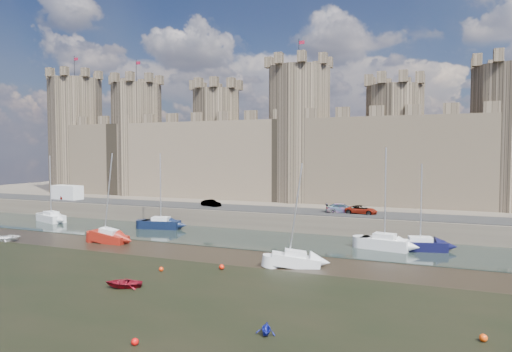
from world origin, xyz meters
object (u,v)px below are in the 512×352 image
object	(u,v)px
car_1	(211,203)
car_3	(361,210)
car_2	(342,208)
sailboat_5	(295,259)
sailboat_0	(51,217)
sailboat_1	(161,223)
car_0	(70,197)
sailboat_3	(420,244)
sailboat_4	(109,236)
van	(67,193)
sailboat_2	(385,242)

from	to	relation	value
car_1	car_3	size ratio (longest dim) A/B	0.78
car_2	sailboat_5	distance (m)	21.60
sailboat_0	sailboat_1	size ratio (longest dim) A/B	0.96
car_0	sailboat_3	size ratio (longest dim) A/B	0.33
car_0	sailboat_4	world-z (taller)	sailboat_4
car_3	sailboat_0	xyz separation A→B (m)	(-46.32, -9.19, -2.29)
car_1	sailboat_3	bearing A→B (deg)	-90.32
car_3	sailboat_4	size ratio (longest dim) A/B	0.40
car_0	car_1	xyz separation A→B (m)	(27.78, 0.60, 0.02)
car_3	van	distance (m)	51.57
car_1	van	xyz separation A→B (m)	(-28.65, -0.36, 0.72)
sailboat_0	van	bearing A→B (deg)	139.86
van	sailboat_2	xyz separation A→B (m)	(55.85, -9.75, -2.89)
car_0	car_3	bearing A→B (deg)	-108.97
sailboat_0	sailboat_1	distance (m)	19.57
car_3	sailboat_3	bearing A→B (deg)	-135.04
sailboat_5	van	bearing A→B (deg)	136.91
car_0	car_3	world-z (taller)	car_3
sailboat_4	sailboat_5	distance (m)	24.41
car_1	sailboat_0	distance (m)	25.16
van	sailboat_2	bearing A→B (deg)	-3.51
sailboat_2	sailboat_3	bearing A→B (deg)	24.89
sailboat_5	sailboat_4	bearing A→B (deg)	153.95
car_1	sailboat_2	bearing A→B (deg)	-94.30
car_0	sailboat_4	bearing A→B (deg)	-146.99
car_3	sailboat_2	world-z (taller)	sailboat_2
car_2	van	size ratio (longest dim) A/B	0.79
sailboat_4	sailboat_1	bearing A→B (deg)	88.43
car_0	sailboat_0	size ratio (longest dim) A/B	0.30
sailboat_1	sailboat_3	xyz separation A→B (m)	(34.79, -1.21, -0.08)
car_0	sailboat_1	world-z (taller)	sailboat_1
car_0	sailboat_3	bearing A→B (deg)	-118.14
car_0	sailboat_3	distance (m)	59.37
car_1	car_3	bearing A→B (deg)	-73.36
sailboat_1	car_1	bearing A→B (deg)	52.60
car_0	sailboat_4	distance (m)	29.82
car_0	sailboat_2	size ratio (longest dim) A/B	0.28
car_3	sailboat_4	bearing A→B (deg)	129.11
sailboat_0	car_0	bearing A→B (deg)	136.10
sailboat_0	sailboat_4	bearing A→B (deg)	-7.80
sailboat_1	sailboat_0	bearing A→B (deg)	171.84
car_1	car_0	bearing A→B (deg)	107.31
sailboat_4	sailboat_2	bearing A→B (deg)	14.58
car_1	car_2	size ratio (longest dim) A/B	0.73
car_0	car_2	size ratio (longest dim) A/B	0.68
sailboat_0	sailboat_3	world-z (taller)	sailboat_0
sailboat_3	sailboat_4	distance (m)	36.24
sailboat_3	sailboat_4	world-z (taller)	sailboat_4
sailboat_3	sailboat_0	bearing A→B (deg)	166.49
car_3	sailboat_3	size ratio (longest dim) A/B	0.45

